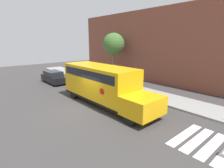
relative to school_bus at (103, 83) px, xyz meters
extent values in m
plane|color=#3A3838|center=(0.08, -1.61, -1.76)|extent=(60.00, 60.00, 0.00)
cube|color=gray|center=(0.08, 4.89, -1.69)|extent=(44.00, 3.00, 0.15)
cube|color=brown|center=(0.08, 11.39, 2.66)|extent=(32.00, 4.00, 8.86)
cube|color=white|center=(6.93, 0.39, -1.76)|extent=(0.50, 3.20, 0.01)
cube|color=white|center=(7.63, 0.39, -1.76)|extent=(0.50, 3.20, 0.01)
cube|color=white|center=(8.33, 0.39, -1.76)|extent=(0.50, 3.20, 0.01)
cube|color=#EAA80F|center=(-0.44, 0.00, 0.02)|extent=(7.19, 2.50, 2.67)
cube|color=#EAA80F|center=(4.19, 0.00, -0.71)|extent=(2.07, 2.50, 1.21)
cube|color=black|center=(-0.44, 0.00, -1.23)|extent=(7.19, 2.54, 0.16)
cube|color=black|center=(-0.44, 0.00, 0.80)|extent=(6.62, 2.53, 0.64)
cylinder|color=red|center=(1.54, -1.29, -0.11)|extent=(0.44, 0.02, 0.44)
cylinder|color=black|center=(4.09, 1.08, -1.26)|extent=(1.00, 0.30, 1.00)
cylinder|color=black|center=(4.09, -1.08, -1.26)|extent=(1.00, 0.30, 1.00)
cylinder|color=black|center=(-2.84, 1.08, -1.26)|extent=(1.00, 0.30, 1.00)
cylinder|color=black|center=(-2.84, -1.08, -1.26)|extent=(1.00, 0.30, 1.00)
cube|color=black|center=(-9.74, 0.04, -1.18)|extent=(4.30, 1.79, 0.72)
cube|color=#1E2328|center=(-10.00, 0.04, -0.56)|extent=(2.41, 1.65, 0.53)
cylinder|color=black|center=(-8.32, 0.82, -1.44)|extent=(0.64, 0.22, 0.64)
cylinder|color=black|center=(-8.32, -0.73, -1.44)|extent=(0.64, 0.22, 0.64)
cylinder|color=black|center=(-11.16, 0.82, -1.44)|extent=(0.64, 0.22, 0.64)
cylinder|color=black|center=(-11.16, -0.73, -1.44)|extent=(0.64, 0.22, 0.64)
cylinder|color=brown|center=(-7.04, 7.43, 0.15)|extent=(0.38, 0.38, 3.83)
sphere|color=#3D662D|center=(-7.04, 7.43, 2.93)|extent=(2.90, 2.90, 2.90)
camera|label=1|loc=(10.87, -8.44, 3.32)|focal=28.00mm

